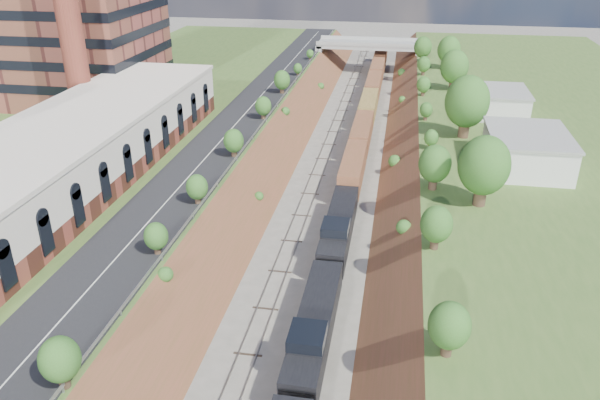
# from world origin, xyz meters

# --- Properties ---
(platform_left) EXTENTS (44.00, 180.00, 5.00)m
(platform_left) POSITION_xyz_m (-33.00, 60.00, 2.50)
(platform_left) COLOR #405E27
(platform_left) RESTS_ON ground
(platform_right) EXTENTS (44.00, 180.00, 5.00)m
(platform_right) POSITION_xyz_m (33.00, 60.00, 2.50)
(platform_right) COLOR #405E27
(platform_right) RESTS_ON ground
(embankment_left) EXTENTS (10.00, 180.00, 10.00)m
(embankment_left) POSITION_xyz_m (-11.00, 60.00, 0.00)
(embankment_left) COLOR brown
(embankment_left) RESTS_ON ground
(embankment_right) EXTENTS (10.00, 180.00, 10.00)m
(embankment_right) POSITION_xyz_m (11.00, 60.00, 0.00)
(embankment_right) COLOR brown
(embankment_right) RESTS_ON ground
(rail_left_track) EXTENTS (1.58, 180.00, 0.18)m
(rail_left_track) POSITION_xyz_m (-2.60, 60.00, 0.09)
(rail_left_track) COLOR gray
(rail_left_track) RESTS_ON ground
(rail_right_track) EXTENTS (1.58, 180.00, 0.18)m
(rail_right_track) POSITION_xyz_m (2.60, 60.00, 0.09)
(rail_right_track) COLOR gray
(rail_right_track) RESTS_ON ground
(road) EXTENTS (8.00, 180.00, 0.10)m
(road) POSITION_xyz_m (-15.50, 60.00, 5.05)
(road) COLOR black
(road) RESTS_ON platform_left
(guardrail) EXTENTS (0.10, 171.00, 0.70)m
(guardrail) POSITION_xyz_m (-11.40, 59.80, 5.55)
(guardrail) COLOR #99999E
(guardrail) RESTS_ON platform_left
(commercial_building) EXTENTS (14.30, 62.30, 7.00)m
(commercial_building) POSITION_xyz_m (-28.00, 38.00, 8.51)
(commercial_building) COLOR brown
(commercial_building) RESTS_ON platform_left
(overpass) EXTENTS (24.50, 8.30, 7.40)m
(overpass) POSITION_xyz_m (0.00, 122.00, 4.92)
(overpass) COLOR gray
(overpass) RESTS_ON ground
(white_building_near) EXTENTS (9.00, 12.00, 4.00)m
(white_building_near) POSITION_xyz_m (23.50, 52.00, 7.00)
(white_building_near) COLOR silver
(white_building_near) RESTS_ON platform_right
(white_building_far) EXTENTS (8.00, 10.00, 3.60)m
(white_building_far) POSITION_xyz_m (23.00, 74.00, 6.80)
(white_building_far) COLOR silver
(white_building_far) RESTS_ON platform_right
(tree_right_large) EXTENTS (5.25, 5.25, 7.61)m
(tree_right_large) POSITION_xyz_m (17.00, 40.00, 9.38)
(tree_right_large) COLOR #473323
(tree_right_large) RESTS_ON platform_right
(tree_left_crest) EXTENTS (2.45, 2.45, 3.55)m
(tree_left_crest) POSITION_xyz_m (-11.80, 20.00, 7.04)
(tree_left_crest) COLOR #473323
(tree_left_crest) RESTS_ON platform_left
(freight_train) EXTENTS (2.74, 140.58, 4.55)m
(freight_train) POSITION_xyz_m (2.60, 67.90, 2.42)
(freight_train) COLOR black
(freight_train) RESTS_ON ground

